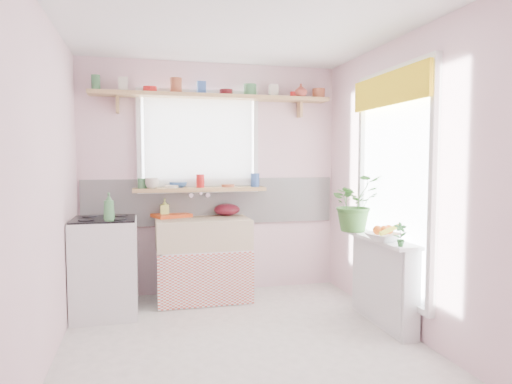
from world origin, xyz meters
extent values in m
plane|color=white|center=(0.00, 0.00, 0.00)|extent=(3.20, 3.20, 0.00)
plane|color=white|center=(0.00, 0.00, 2.50)|extent=(3.20, 3.20, 0.00)
plane|color=#FBD2DB|center=(0.00, 1.60, 1.25)|extent=(2.80, 0.00, 2.80)
plane|color=#FBD2DB|center=(0.00, -1.60, 1.25)|extent=(2.80, 0.00, 2.80)
plane|color=#FBD2DB|center=(-1.40, 0.00, 1.25)|extent=(0.00, 3.20, 3.20)
plane|color=#FBD2DB|center=(1.40, 0.00, 1.25)|extent=(0.00, 3.20, 3.20)
cube|color=white|center=(0.00, 1.59, 1.00)|extent=(2.74, 0.03, 0.50)
cube|color=pink|center=(0.00, 1.58, 0.80)|extent=(2.74, 0.02, 0.12)
cube|color=white|center=(-0.15, 1.60, 1.65)|extent=(1.20, 0.01, 1.00)
cube|color=white|center=(-0.15, 1.53, 1.65)|extent=(1.15, 0.02, 0.95)
cube|color=white|center=(1.40, 0.20, 1.25)|extent=(0.01, 1.10, 1.90)
cube|color=yellow|center=(1.31, 0.20, 2.06)|extent=(0.03, 1.20, 0.28)
cube|color=white|center=(-0.15, 1.30, 0.28)|extent=(0.85, 0.55, 0.55)
cube|color=#D95240|center=(-0.15, 1.02, 0.28)|extent=(0.95, 0.02, 0.53)
cube|color=beige|center=(-0.15, 1.30, 0.70)|extent=(0.95, 0.55, 0.30)
cylinder|color=silver|center=(-0.15, 1.55, 1.10)|extent=(0.03, 0.22, 0.03)
cube|color=white|center=(-1.10, 1.05, 0.45)|extent=(0.58, 0.58, 0.90)
cube|color=black|center=(-1.10, 1.05, 0.91)|extent=(0.56, 0.56, 0.02)
cylinder|color=black|center=(-1.24, 0.91, 0.92)|extent=(0.14, 0.14, 0.01)
cylinder|color=black|center=(-0.96, 0.91, 0.92)|extent=(0.14, 0.14, 0.01)
cylinder|color=black|center=(-1.24, 1.19, 0.92)|extent=(0.14, 0.14, 0.01)
cylinder|color=black|center=(-0.96, 1.19, 0.92)|extent=(0.14, 0.14, 0.01)
cube|color=white|center=(1.30, 0.20, 0.38)|extent=(0.15, 0.90, 0.75)
cube|color=white|center=(1.27, 0.20, 0.76)|extent=(0.22, 0.95, 0.03)
cube|color=tan|center=(-0.15, 1.48, 1.14)|extent=(1.40, 0.22, 0.04)
cube|color=tan|center=(0.00, 1.47, 2.12)|extent=(2.52, 0.24, 0.04)
cylinder|color=#3F7F4C|center=(-1.18, 1.47, 2.20)|extent=(0.11, 0.11, 0.12)
cylinder|color=silver|center=(-0.92, 1.47, 2.20)|extent=(0.11, 0.11, 0.12)
cylinder|color=red|center=(-0.66, 1.47, 2.17)|extent=(0.11, 0.11, 0.06)
cylinder|color=#A55133|center=(-0.39, 1.47, 2.20)|extent=(0.11, 0.11, 0.12)
cylinder|color=#3359A5|center=(-0.13, 1.47, 2.20)|extent=(0.11, 0.11, 0.12)
cylinder|color=#590F14|center=(0.13, 1.47, 2.17)|extent=(0.11, 0.11, 0.06)
cylinder|color=#3F7F4C|center=(0.39, 1.47, 2.20)|extent=(0.11, 0.11, 0.12)
cylinder|color=silver|center=(0.66, 1.47, 2.20)|extent=(0.11, 0.11, 0.12)
cylinder|color=red|center=(0.92, 1.47, 2.17)|extent=(0.11, 0.11, 0.06)
cylinder|color=#A55133|center=(1.18, 1.47, 2.20)|extent=(0.11, 0.11, 0.12)
cylinder|color=#3F7F4C|center=(-0.77, 1.48, 1.22)|extent=(0.11, 0.11, 0.12)
cylinder|color=silver|center=(-0.46, 1.48, 1.22)|extent=(0.11, 0.11, 0.12)
cylinder|color=red|center=(-0.15, 1.48, 1.19)|extent=(0.11, 0.11, 0.06)
cylinder|color=#A55133|center=(0.16, 1.48, 1.22)|extent=(0.11, 0.11, 0.12)
cylinder|color=#3359A5|center=(0.47, 1.48, 1.22)|extent=(0.11, 0.11, 0.12)
cube|color=#D84413|center=(-0.46, 1.50, 0.87)|extent=(0.44, 0.39, 0.04)
ellipsoid|color=#540E1B|center=(0.14, 1.50, 0.91)|extent=(0.32, 0.32, 0.13)
imported|color=#3A702C|center=(1.21, 0.60, 1.04)|extent=(0.52, 0.47, 0.54)
imported|color=white|center=(1.21, 0.05, 0.81)|extent=(0.34, 0.34, 0.07)
imported|color=#2D7130|center=(1.21, -0.20, 0.87)|extent=(0.11, 0.09, 0.19)
imported|color=#EBFD70|center=(-0.53, 1.50, 0.95)|extent=(0.09, 0.09, 0.20)
imported|color=beige|center=(-0.65, 1.42, 1.21)|extent=(0.15, 0.15, 0.11)
imported|color=#2F5699|center=(-0.38, 1.54, 1.19)|extent=(0.24, 0.24, 0.06)
imported|color=#AF4235|center=(0.95, 1.41, 2.21)|extent=(0.17, 0.17, 0.14)
imported|color=#458B4F|center=(-1.04, 0.83, 1.04)|extent=(0.11, 0.11, 0.25)
sphere|color=orange|center=(1.21, 0.05, 0.87)|extent=(0.08, 0.08, 0.08)
sphere|color=orange|center=(1.27, 0.08, 0.87)|extent=(0.08, 0.08, 0.08)
sphere|color=orange|center=(1.16, 0.07, 0.87)|extent=(0.08, 0.08, 0.08)
cylinder|color=yellow|center=(1.23, 0.00, 0.88)|extent=(0.18, 0.04, 0.10)
camera|label=1|loc=(-0.75, -3.36, 1.46)|focal=32.00mm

